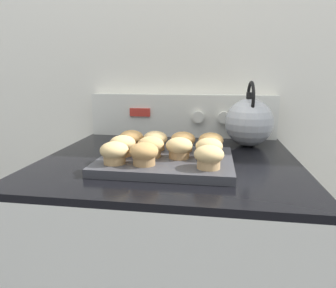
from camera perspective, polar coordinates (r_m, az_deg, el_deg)
The scene contains 16 objects.
wall_back at distance 1.24m, azimuth 3.06°, elevation 15.96°, with size 8.00×0.05×2.40m.
stove_range at distance 1.11m, azimuth 0.42°, elevation -25.27°, with size 0.74×0.72×0.90m.
control_panel at distance 1.19m, azimuth 2.77°, elevation 5.45°, with size 0.73×0.07×0.17m.
muffin_pan at distance 0.82m, azimuth -0.56°, elevation -3.25°, with size 0.36×0.28×0.02m.
muffin_r0_c0 at distance 0.77m, azimuth -10.19°, elevation -1.58°, with size 0.07×0.07×0.06m.
muffin_r0_c1 at distance 0.75m, azimuth -4.60°, elevation -1.81°, with size 0.07×0.07×0.06m.
muffin_r0_c3 at distance 0.72m, azimuth 7.78°, elevation -2.39°, with size 0.07×0.07×0.06m.
muffin_r1_c0 at distance 0.84m, azimuth -8.65°, elevation -0.22°, with size 0.07×0.07×0.06m.
muffin_r1_c1 at distance 0.82m, azimuth -3.30°, elevation -0.46°, with size 0.07×0.07×0.06m.
muffin_r1_c2 at distance 0.80m, azimuth 2.13°, elevation -0.69°, with size 0.07×0.07×0.06m.
muffin_r1_c3 at distance 0.80m, azimuth 7.82°, elevation -0.80°, with size 0.07×0.07×0.06m.
muffin_r2_c0 at distance 0.91m, azimuth -6.99°, elevation 0.93°, with size 0.07×0.07×0.06m.
muffin_r2_c1 at distance 0.89m, azimuth -2.44°, elevation 0.72°, with size 0.07×0.07×0.06m.
muffin_r2_c2 at distance 0.88m, azimuth 2.86°, elevation 0.59°, with size 0.07×0.07×0.06m.
muffin_r2_c3 at distance 0.88m, azimuth 8.16°, elevation 0.38°, with size 0.07×0.07×0.06m.
tea_kettle at distance 1.06m, azimuth 15.17°, elevation 4.18°, with size 0.16×0.20×0.22m.
Camera 1 is at (0.13, -0.50, 1.14)m, focal length 32.00 mm.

